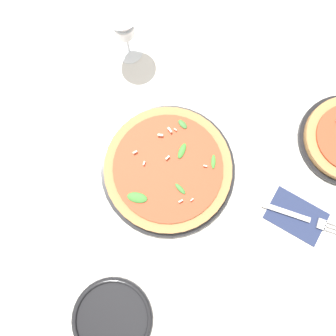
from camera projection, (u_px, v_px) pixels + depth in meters
name	position (u px, v px, depth m)	size (l,w,h in m)	color
ground_plane	(176.00, 172.00, 0.79)	(6.00, 6.00, 0.00)	silver
pizza_arugula_main	(168.00, 169.00, 0.78)	(0.32, 0.32, 0.05)	black
wine_glass	(123.00, 24.00, 0.74)	(0.09, 0.09, 0.16)	white
napkin	(297.00, 216.00, 0.77)	(0.15, 0.11, 0.01)	navy
fork	(300.00, 217.00, 0.77)	(0.18, 0.09, 0.00)	silver
side_plate_white	(112.00, 319.00, 0.73)	(0.18, 0.18, 0.02)	black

